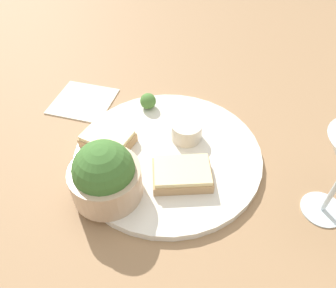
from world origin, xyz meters
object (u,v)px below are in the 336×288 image
(sauce_ramekin, at_px, (186,130))
(cheese_toast_far, at_px, (108,139))
(napkin, at_px, (83,101))
(salad_bowl, at_px, (105,176))
(cheese_toast_near, at_px, (182,174))

(sauce_ramekin, relative_size, cheese_toast_far, 0.62)
(cheese_toast_far, height_order, napkin, cheese_toast_far)
(sauce_ramekin, distance_m, cheese_toast_far, 0.14)
(salad_bowl, height_order, sauce_ramekin, salad_bowl)
(sauce_ramekin, height_order, napkin, sauce_ramekin)
(napkin, bearing_deg, sauce_ramekin, -178.63)
(salad_bowl, distance_m, cheese_toast_near, 0.13)
(sauce_ramekin, distance_m, cheese_toast_near, 0.10)
(sauce_ramekin, xyz_separation_m, cheese_toast_near, (-0.04, 0.09, -0.01))
(sauce_ramekin, bearing_deg, napkin, 1.37)
(napkin, bearing_deg, cheese_toast_far, 148.97)
(cheese_toast_far, relative_size, napkin, 0.61)
(sauce_ramekin, bearing_deg, cheese_toast_far, 37.54)
(cheese_toast_near, relative_size, napkin, 0.78)
(salad_bowl, distance_m, cheese_toast_far, 0.11)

